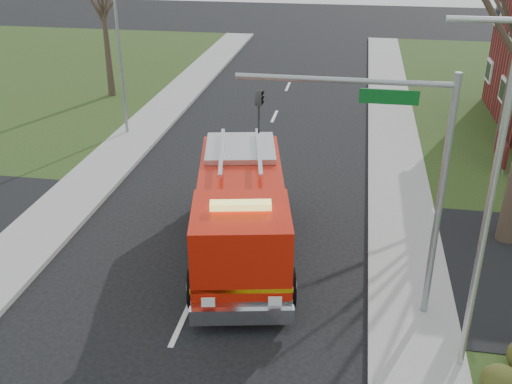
# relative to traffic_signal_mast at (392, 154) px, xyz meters

# --- Properties ---
(ground) EXTENTS (120.00, 120.00, 0.00)m
(ground) POSITION_rel_traffic_signal_mast_xyz_m (-5.21, -1.50, -4.71)
(ground) COLOR black
(ground) RESTS_ON ground
(sidewalk_right) EXTENTS (2.40, 80.00, 0.15)m
(sidewalk_right) POSITION_rel_traffic_signal_mast_xyz_m (0.99, -1.50, -4.63)
(sidewalk_right) COLOR gray
(sidewalk_right) RESTS_ON ground
(health_center_sign) EXTENTS (0.12, 2.00, 1.40)m
(health_center_sign) POSITION_rel_traffic_signal_mast_xyz_m (5.29, 11.00, -3.83)
(health_center_sign) COLOR #420F11
(health_center_sign) RESTS_ON ground
(bare_tree_left) EXTENTS (4.50, 4.50, 9.00)m
(bare_tree_left) POSITION_rel_traffic_signal_mast_xyz_m (-15.21, 18.50, 0.86)
(bare_tree_left) COLOR #382E21
(bare_tree_left) RESTS_ON ground
(traffic_signal_mast) EXTENTS (5.29, 0.18, 6.80)m
(traffic_signal_mast) POSITION_rel_traffic_signal_mast_xyz_m (0.00, 0.00, 0.00)
(traffic_signal_mast) COLOR gray
(traffic_signal_mast) RESTS_ON ground
(streetlight_pole) EXTENTS (1.48, 0.16, 8.40)m
(streetlight_pole) POSITION_rel_traffic_signal_mast_xyz_m (1.93, -2.00, -0.16)
(streetlight_pole) COLOR #B7BABF
(streetlight_pole) RESTS_ON ground
(utility_pole_far) EXTENTS (0.14, 0.14, 7.00)m
(utility_pole_far) POSITION_rel_traffic_signal_mast_xyz_m (-12.01, 12.50, -1.21)
(utility_pole_far) COLOR gray
(utility_pole_far) RESTS_ON ground
(fire_engine) EXTENTS (4.27, 8.29, 3.19)m
(fire_engine) POSITION_rel_traffic_signal_mast_xyz_m (-4.26, 2.19, -3.26)
(fire_engine) COLOR red
(fire_engine) RESTS_ON ground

